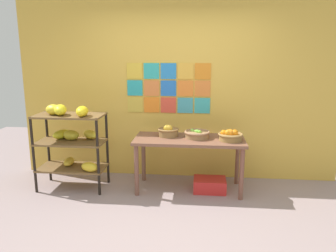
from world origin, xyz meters
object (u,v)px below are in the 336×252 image
banana_shelf_unit (71,136)px  produce_crate_under_table (210,185)px  fruit_basket_back_right (197,134)px  display_table (189,145)px  fruit_basket_centre (230,135)px  fruit_basket_back_left (168,131)px

banana_shelf_unit → produce_crate_under_table: (1.91, 0.05, -0.66)m
fruit_basket_back_right → display_table: bearing=-162.0°
banana_shelf_unit → fruit_basket_centre: bearing=0.9°
fruit_basket_back_left → produce_crate_under_table: (0.59, -0.13, -0.72)m
fruit_basket_back_left → produce_crate_under_table: fruit_basket_back_left is taller
produce_crate_under_table → fruit_basket_back_right: bearing=159.5°
fruit_basket_back_left → fruit_basket_back_right: (0.40, -0.06, -0.02)m
banana_shelf_unit → display_table: 1.63m
fruit_basket_back_right → produce_crate_under_table: (0.19, -0.07, -0.70)m
banana_shelf_unit → fruit_basket_back_left: size_ratio=4.04×
fruit_basket_centre → produce_crate_under_table: bearing=174.8°
fruit_basket_back_right → fruit_basket_centre: bearing=-12.0°
fruit_basket_back_left → fruit_basket_centre: bearing=-10.3°
banana_shelf_unit → fruit_basket_centre: banana_shelf_unit is taller
banana_shelf_unit → fruit_basket_back_right: size_ratio=3.44×
banana_shelf_unit → fruit_basket_centre: (2.16, 0.03, 0.06)m
banana_shelf_unit → produce_crate_under_table: 2.02m
fruit_basket_back_right → produce_crate_under_table: 0.73m
fruit_basket_centre → fruit_basket_back_left: bearing=169.7°
produce_crate_under_table → display_table: bearing=172.7°
banana_shelf_unit → fruit_basket_back_left: 1.34m
display_table → fruit_basket_centre: 0.57m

